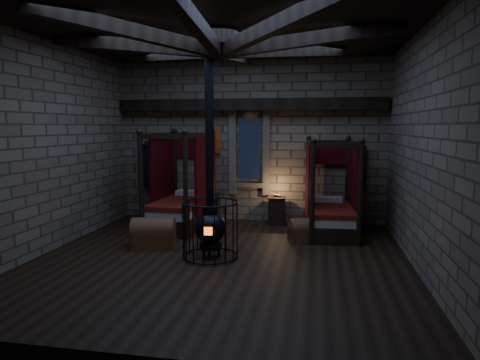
% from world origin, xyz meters
% --- Properties ---
extents(room, '(7.02, 7.02, 4.29)m').
position_xyz_m(room, '(-0.00, 0.09, 3.74)').
color(room, black).
rests_on(room, ground).
extents(bed_left, '(1.26, 2.27, 2.33)m').
position_xyz_m(bed_left, '(-1.55, 2.43, 0.58)').
color(bed_left, black).
rests_on(bed_left, ground).
extents(bed_right, '(1.23, 2.13, 2.16)m').
position_xyz_m(bed_right, '(2.09, 2.43, 0.53)').
color(bed_right, black).
rests_on(bed_right, ground).
extents(trunk_left, '(0.96, 0.71, 0.64)m').
position_xyz_m(trunk_left, '(-1.55, 0.54, 0.28)').
color(trunk_left, brown).
rests_on(trunk_left, ground).
extents(trunk_right, '(0.82, 0.68, 0.52)m').
position_xyz_m(trunk_right, '(1.55, 1.56, 0.23)').
color(trunk_right, brown).
rests_on(trunk_right, ground).
extents(nightstand_left, '(0.50, 0.48, 0.92)m').
position_xyz_m(nightstand_left, '(-0.95, 3.07, 0.39)').
color(nightstand_left, black).
rests_on(nightstand_left, ground).
extents(nightstand_right, '(0.45, 0.43, 0.77)m').
position_xyz_m(nightstand_right, '(0.77, 3.09, 0.36)').
color(nightstand_right, black).
rests_on(nightstand_right, ground).
extents(stove, '(1.07, 1.07, 4.05)m').
position_xyz_m(stove, '(-0.20, 0.06, 0.65)').
color(stove, black).
rests_on(stove, ground).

